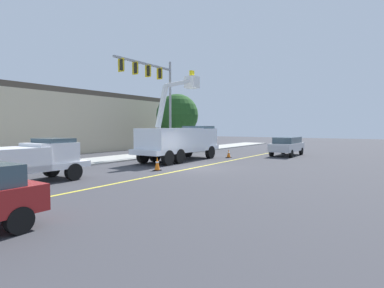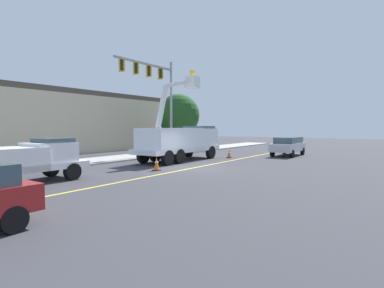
{
  "view_description": "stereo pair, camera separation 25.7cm",
  "coord_description": "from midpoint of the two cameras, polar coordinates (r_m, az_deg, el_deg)",
  "views": [
    {
      "loc": [
        -16.8,
        -10.41,
        2.62
      ],
      "look_at": [
        1.82,
        1.37,
        1.4
      ],
      "focal_mm": 29.05,
      "sensor_mm": 36.0,
      "label": 1
    },
    {
      "loc": [
        -16.66,
        -10.62,
        2.62
      ],
      "look_at": [
        1.82,
        1.37,
        1.4
      ],
      "focal_mm": 29.05,
      "sensor_mm": 36.0,
      "label": 2
    }
  ],
  "objects": [
    {
      "name": "commercial_building_backdrop",
      "position": [
        34.58,
        -22.27,
        3.76
      ],
      "size": [
        26.97,
        7.13,
        6.24
      ],
      "color": "beige",
      "rests_on": "ground"
    },
    {
      "name": "street_tree_right",
      "position": [
        34.09,
        -2.94,
        5.32
      ],
      "size": [
        4.59,
        4.59,
        6.2
      ],
      "color": "brown",
      "rests_on": "ground"
    },
    {
      "name": "traffic_cone_mid_front",
      "position": [
        18.75,
        -6.8,
        -3.65
      ],
      "size": [
        0.4,
        0.4,
        0.82
      ],
      "color": "black",
      "rests_on": "ground"
    },
    {
      "name": "traffic_cone_mid_rear",
      "position": [
        26.55,
        6.47,
        -1.76
      ],
      "size": [
        0.4,
        0.4,
        0.71
      ],
      "color": "black",
      "rests_on": "ground"
    },
    {
      "name": "ground",
      "position": [
        19.93,
        0.16,
        -4.38
      ],
      "size": [
        120.0,
        120.0,
        0.0
      ],
      "primitive_type": "plane",
      "color": "#38383D"
    },
    {
      "name": "sidewalk_far_side",
      "position": [
        25.36,
        -15.42,
        -2.74
      ],
      "size": [
        60.08,
        5.22,
        0.12
      ],
      "primitive_type": "cube",
      "rotation": [
        0.0,
        0.0,
        -0.03
      ],
      "color": "#9E9E99",
      "rests_on": "ground"
    },
    {
      "name": "passing_minivan",
      "position": [
        29.51,
        16.82,
        -0.17
      ],
      "size": [
        4.85,
        2.06,
        1.69
      ],
      "color": "silver",
      "rests_on": "ground"
    },
    {
      "name": "lane_centre_stripe",
      "position": [
        19.93,
        0.16,
        -4.37
      ],
      "size": [
        49.99,
        1.51,
        0.01
      ],
      "primitive_type": "cube",
      "rotation": [
        0.0,
        0.0,
        -0.03
      ],
      "color": "yellow",
      "rests_on": "ground"
    },
    {
      "name": "service_pickup_truck",
      "position": [
        16.11,
        -28.84,
        -2.57
      ],
      "size": [
        5.65,
        2.31,
        2.06
      ],
      "color": "white",
      "rests_on": "ground"
    },
    {
      "name": "traffic_signal_mast",
      "position": [
        27.86,
        -7.21,
        10.71
      ],
      "size": [
        7.02,
        0.69,
        8.68
      ],
      "color": "gray",
      "rests_on": "ground"
    },
    {
      "name": "utility_bucket_truck",
      "position": [
        24.07,
        -2.48,
        0.77
      ],
      "size": [
        8.26,
        2.77,
        7.0
      ],
      "color": "white",
      "rests_on": "ground"
    }
  ]
}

